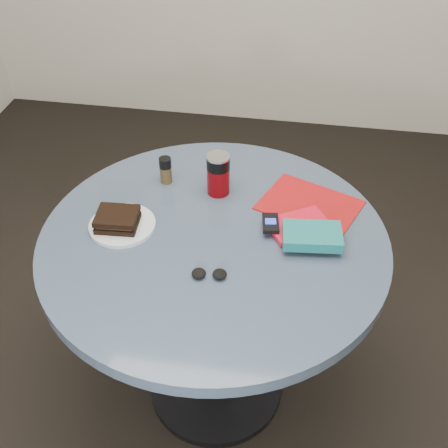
% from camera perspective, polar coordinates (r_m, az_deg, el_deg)
% --- Properties ---
extents(ground, '(4.00, 4.00, 0.00)m').
position_cam_1_polar(ground, '(2.17, -0.81, -16.24)').
color(ground, black).
rests_on(ground, ground).
extents(table, '(1.00, 1.00, 0.75)m').
position_cam_1_polar(table, '(1.71, -0.99, -5.35)').
color(table, black).
rests_on(table, ground).
extents(plate, '(0.21, 0.21, 0.01)m').
position_cam_1_polar(plate, '(1.65, -10.28, -0.12)').
color(plate, silver).
rests_on(plate, table).
extents(sandwich, '(0.12, 0.11, 0.04)m').
position_cam_1_polar(sandwich, '(1.63, -10.79, 0.47)').
color(sandwich, black).
rests_on(sandwich, plate).
extents(soda_can, '(0.09, 0.09, 0.13)m').
position_cam_1_polar(soda_can, '(1.72, -0.58, 5.08)').
color(soda_can, '#670509').
rests_on(soda_can, table).
extents(pepper_grinder, '(0.04, 0.04, 0.09)m').
position_cam_1_polar(pepper_grinder, '(1.79, -5.95, 5.48)').
color(pepper_grinder, '#3D311A').
rests_on(pepper_grinder, table).
extents(magazine, '(0.34, 0.30, 0.01)m').
position_cam_1_polar(magazine, '(1.73, 8.68, 1.91)').
color(magazine, maroon).
rests_on(magazine, table).
extents(red_book, '(0.21, 0.19, 0.01)m').
position_cam_1_polar(red_book, '(1.63, 7.60, -0.13)').
color(red_book, red).
rests_on(red_book, magazine).
extents(novel, '(0.17, 0.12, 0.03)m').
position_cam_1_polar(novel, '(1.57, 8.94, -1.20)').
color(novel, '#156265').
rests_on(novel, red_book).
extents(mp3_player, '(0.06, 0.09, 0.01)m').
position_cam_1_polar(mp3_player, '(1.61, 4.75, 0.08)').
color(mp3_player, black).
rests_on(mp3_player, red_book).
extents(headphones, '(0.10, 0.05, 0.02)m').
position_cam_1_polar(headphones, '(1.48, -1.51, -5.08)').
color(headphones, black).
rests_on(headphones, table).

